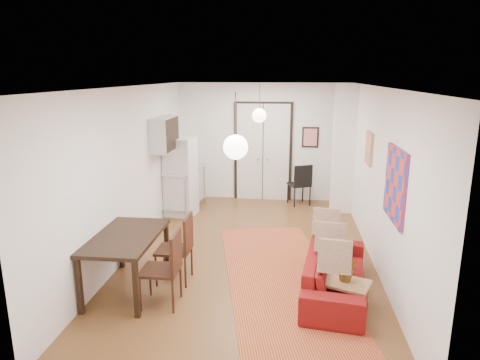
# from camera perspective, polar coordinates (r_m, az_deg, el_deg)

# --- Properties ---
(floor) EXTENTS (7.00, 7.00, 0.00)m
(floor) POSITION_cam_1_polar(r_m,az_deg,el_deg) (7.70, 1.33, -9.79)
(floor) COLOR brown
(floor) RESTS_ON ground
(ceiling) EXTENTS (4.20, 7.00, 0.02)m
(ceiling) POSITION_cam_1_polar(r_m,az_deg,el_deg) (7.05, 1.47, 12.33)
(ceiling) COLOR white
(ceiling) RESTS_ON wall_back
(wall_back) EXTENTS (4.20, 0.02, 2.90)m
(wall_back) POSITION_cam_1_polar(r_m,az_deg,el_deg) (10.67, 3.11, 5.04)
(wall_back) COLOR white
(wall_back) RESTS_ON floor
(wall_front) EXTENTS (4.20, 0.02, 2.90)m
(wall_front) POSITION_cam_1_polar(r_m,az_deg,el_deg) (3.94, -3.33, -10.85)
(wall_front) COLOR white
(wall_front) RESTS_ON floor
(wall_left) EXTENTS (0.02, 7.00, 2.90)m
(wall_left) POSITION_cam_1_polar(r_m,az_deg,el_deg) (7.71, -14.34, 1.16)
(wall_left) COLOR white
(wall_left) RESTS_ON floor
(wall_right) EXTENTS (0.02, 7.00, 2.90)m
(wall_right) POSITION_cam_1_polar(r_m,az_deg,el_deg) (7.36, 17.91, 0.31)
(wall_right) COLOR white
(wall_right) RESTS_ON floor
(double_doors) EXTENTS (1.44, 0.06, 2.50)m
(double_doors) POSITION_cam_1_polar(r_m,az_deg,el_deg) (10.66, 3.08, 3.68)
(double_doors) COLOR silver
(double_doors) RESTS_ON wall_back
(stub_partition) EXTENTS (0.50, 0.10, 2.90)m
(stub_partition) POSITION_cam_1_polar(r_m,az_deg,el_deg) (9.79, 13.66, 3.86)
(stub_partition) COLOR white
(stub_partition) RESTS_ON floor
(wall_cabinet) EXTENTS (0.35, 1.00, 0.70)m
(wall_cabinet) POSITION_cam_1_polar(r_m,az_deg,el_deg) (8.97, -10.06, 6.06)
(wall_cabinet) COLOR silver
(wall_cabinet) RESTS_ON wall_left
(painting_popart) EXTENTS (0.05, 1.00, 1.00)m
(painting_popart) POSITION_cam_1_polar(r_m,az_deg,el_deg) (6.12, 20.01, -0.61)
(painting_popart) COLOR red
(painting_popart) RESTS_ON wall_right
(painting_abstract) EXTENTS (0.05, 0.50, 0.60)m
(painting_abstract) POSITION_cam_1_polar(r_m,az_deg,el_deg) (8.06, 16.85, 4.07)
(painting_abstract) COLOR beige
(painting_abstract) RESTS_ON wall_right
(poster_back) EXTENTS (0.40, 0.03, 0.50)m
(poster_back) POSITION_cam_1_polar(r_m,az_deg,el_deg) (10.61, 9.35, 5.65)
(poster_back) COLOR red
(poster_back) RESTS_ON wall_back
(print_left) EXTENTS (0.03, 0.44, 0.54)m
(print_left) POSITION_cam_1_polar(r_m,az_deg,el_deg) (9.49, -10.10, 6.78)
(print_left) COLOR #9A6B40
(print_left) RESTS_ON wall_left
(pendant_back) EXTENTS (0.30, 0.30, 0.80)m
(pendant_back) POSITION_cam_1_polar(r_m,az_deg,el_deg) (9.08, 2.59, 8.58)
(pendant_back) COLOR white
(pendant_back) RESTS_ON ceiling
(pendant_front) EXTENTS (0.30, 0.30, 0.80)m
(pendant_front) POSITION_cam_1_polar(r_m,az_deg,el_deg) (5.13, -0.59, 4.42)
(pendant_front) COLOR white
(pendant_front) RESTS_ON ceiling
(kilim_rug) EXTENTS (2.48, 4.55, 0.01)m
(kilim_rug) POSITION_cam_1_polar(r_m,az_deg,el_deg) (6.92, 5.34, -12.70)
(kilim_rug) COLOR #C45A31
(kilim_rug) RESTS_ON floor
(sofa) EXTENTS (2.19, 1.10, 0.61)m
(sofa) POSITION_cam_1_polar(r_m,az_deg,el_deg) (6.47, 12.59, -12.00)
(sofa) COLOR maroon
(sofa) RESTS_ON floor
(coffee_table) EXTENTS (0.93, 0.73, 0.36)m
(coffee_table) POSITION_cam_1_polar(r_m,az_deg,el_deg) (6.16, 13.00, -13.30)
(coffee_table) COLOR tan
(coffee_table) RESTS_ON floor
(potted_plant) EXTENTS (0.40, 0.38, 0.35)m
(potted_plant) POSITION_cam_1_polar(r_m,az_deg,el_deg) (6.08, 14.07, -11.41)
(potted_plant) COLOR #335B29
(potted_plant) RESTS_ON coffee_table
(kitchen_counter) EXTENTS (0.84, 1.40, 1.01)m
(kitchen_counter) POSITION_cam_1_polar(r_m,az_deg,el_deg) (9.90, -7.56, -0.38)
(kitchen_counter) COLOR silver
(kitchen_counter) RESTS_ON floor
(bowl) EXTENTS (0.29, 0.29, 0.06)m
(bowl) POSITION_cam_1_polar(r_m,az_deg,el_deg) (9.53, -8.06, 1.33)
(bowl) COLOR silver
(bowl) RESTS_ON kitchen_counter
(soap_bottle) EXTENTS (0.11, 0.12, 0.21)m
(soap_bottle) POSITION_cam_1_polar(r_m,az_deg,el_deg) (10.04, -7.29, 2.43)
(soap_bottle) COLOR #54A4B7
(soap_bottle) RESTS_ON kitchen_counter
(fridge) EXTENTS (0.70, 0.70, 1.75)m
(fridge) POSITION_cam_1_polar(r_m,az_deg,el_deg) (9.60, -7.90, 0.42)
(fridge) COLOR silver
(fridge) RESTS_ON floor
(dining_table) EXTENTS (0.89, 1.54, 0.85)m
(dining_table) POSITION_cam_1_polar(r_m,az_deg,el_deg) (6.43, -14.95, -7.90)
(dining_table) COLOR black
(dining_table) RESTS_ON floor
(dining_chair_near) EXTENTS (0.51, 0.72, 1.05)m
(dining_chair_near) POSITION_cam_1_polar(r_m,az_deg,el_deg) (6.70, -8.61, -7.98)
(dining_chair_near) COLOR #3B1F12
(dining_chair_near) RESTS_ON floor
(dining_chair_far) EXTENTS (0.51, 0.72, 1.05)m
(dining_chair_far) POSITION_cam_1_polar(r_m,az_deg,el_deg) (6.09, -10.34, -10.40)
(dining_chair_far) COLOR #3B1F12
(dining_chair_far) RESTS_ON floor
(black_side_chair) EXTENTS (0.61, 0.63, 1.01)m
(black_side_chair) POSITION_cam_1_polar(r_m,az_deg,el_deg) (10.52, 7.89, 0.05)
(black_side_chair) COLOR black
(black_side_chair) RESTS_ON floor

